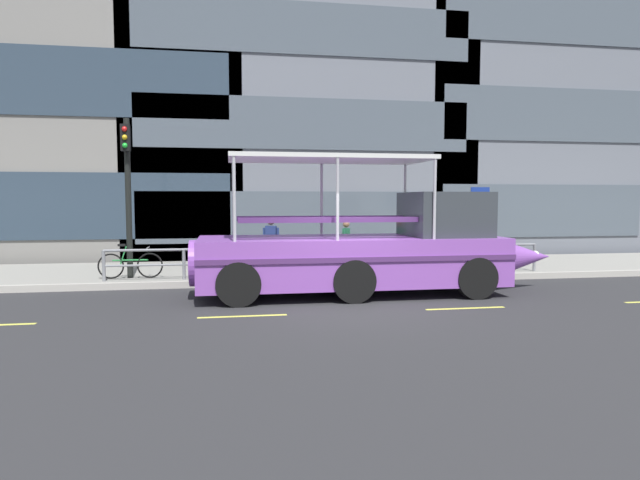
% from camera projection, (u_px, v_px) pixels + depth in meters
% --- Properties ---
extents(ground_plane, '(120.00, 120.00, 0.00)m').
position_uv_depth(ground_plane, '(350.00, 306.00, 11.99)').
color(ground_plane, '#2B2B2D').
extents(sidewalk, '(32.00, 4.80, 0.18)m').
position_uv_depth(sidewalk, '(312.00, 270.00, 17.49)').
color(sidewalk, gray).
rests_on(sidewalk, ground_plane).
extents(curb_edge, '(32.00, 0.18, 0.18)m').
position_uv_depth(curb_edge, '(326.00, 281.00, 15.04)').
color(curb_edge, '#B2ADA3').
rests_on(curb_edge, ground_plane).
extents(lane_centreline, '(25.80, 0.12, 0.01)m').
position_uv_depth(lane_centreline, '(358.00, 312.00, 11.28)').
color(lane_centreline, '#DBD64C').
rests_on(lane_centreline, ground_plane).
extents(office_tower_right, '(9.43, 11.42, 23.03)m').
position_uv_depth(office_tower_right, '(484.00, 15.00, 26.61)').
color(office_tower_right, slate).
rests_on(office_tower_right, ground_plane).
extents(curb_guardrail, '(12.61, 0.09, 0.86)m').
position_uv_depth(curb_guardrail, '(334.00, 256.00, 15.38)').
color(curb_guardrail, gray).
rests_on(curb_guardrail, sidewalk).
extents(traffic_light_pole, '(0.24, 0.46, 4.41)m').
position_uv_depth(traffic_light_pole, '(128.00, 182.00, 14.81)').
color(traffic_light_pole, black).
rests_on(traffic_light_pole, sidewalk).
extents(parking_sign, '(0.60, 0.12, 2.56)m').
position_uv_depth(parking_sign, '(479.00, 214.00, 16.42)').
color(parking_sign, '#4C4F54').
rests_on(parking_sign, sidewalk).
extents(leaned_bicycle, '(1.74, 0.46, 0.96)m').
position_uv_depth(leaned_bicycle, '(130.00, 265.00, 14.88)').
color(leaned_bicycle, black).
rests_on(leaned_bicycle, sidewalk).
extents(duck_tour_boat, '(9.33, 2.53, 3.41)m').
position_uv_depth(duck_tour_boat, '(372.00, 250.00, 13.46)').
color(duck_tour_boat, purple).
rests_on(duck_tour_boat, ground_plane).
extents(pedestrian_near_bow, '(0.51, 0.24, 1.77)m').
position_uv_depth(pedestrian_near_bow, '(441.00, 236.00, 16.62)').
color(pedestrian_near_bow, '#1E2338').
rests_on(pedestrian_near_bow, sidewalk).
extents(pedestrian_mid_left, '(0.29, 0.38, 1.52)m').
position_uv_depth(pedestrian_mid_left, '(346.00, 240.00, 16.86)').
color(pedestrian_mid_left, '#47423D').
rests_on(pedestrian_mid_left, sidewalk).
extents(pedestrian_mid_right, '(0.47, 0.26, 1.67)m').
position_uv_depth(pedestrian_mid_right, '(271.00, 240.00, 15.72)').
color(pedestrian_mid_right, '#47423D').
rests_on(pedestrian_mid_right, sidewalk).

